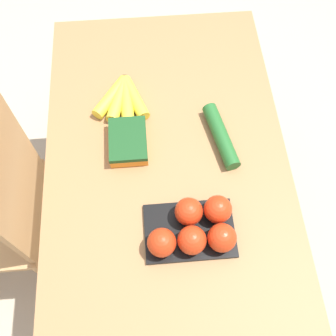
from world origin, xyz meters
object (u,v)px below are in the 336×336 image
Objects in this scene: tomato_pack at (195,228)px; cucumber_near at (221,136)px; banana_bunch at (123,98)px; carrot_bag at (128,141)px; chair at (1,210)px.

cucumber_near is (0.29, -0.11, -0.02)m from tomato_pack.
tomato_pack is at bearing -158.43° from banana_bunch.
carrot_bag is (-0.17, -0.01, 0.01)m from banana_bunch.
banana_bunch is at bearing 60.03° from cucumber_near.
carrot_bag is (0.07, -0.48, 0.30)m from chair.
banana_bunch is at bearing 21.57° from tomato_pack.
chair is 0.57m from carrot_bag.
chair is 6.09× the size of carrot_bag.
tomato_pack is at bearing 158.99° from cucumber_near.
chair is at bearing 95.06° from cucumber_near.
banana_bunch is 0.74× the size of tomato_pack.
tomato_pack is at bearing 71.19° from chair.
banana_bunch is 0.17m from carrot_bag.
carrot_bag and cucumber_near have the same top height.
banana_bunch is 1.22× the size of carrot_bag.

